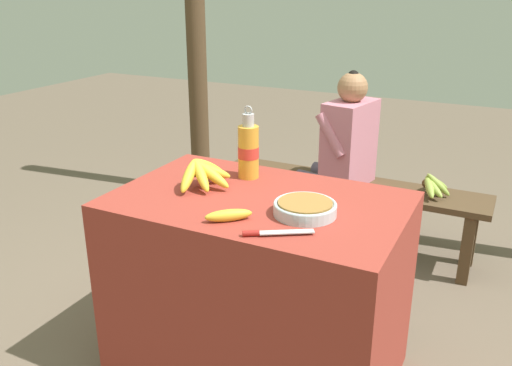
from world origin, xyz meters
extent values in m
cube|color=maroon|center=(0.00, 0.00, 0.39)|extent=(1.11, 0.71, 0.79)
sphere|color=#4C381E|center=(-0.28, 0.01, 0.86)|extent=(0.05, 0.05, 0.05)
ellipsoid|color=gold|center=(-0.28, -0.05, 0.85)|extent=(0.06, 0.16, 0.13)
ellipsoid|color=gold|center=(-0.24, -0.03, 0.85)|extent=(0.15, 0.12, 0.13)
ellipsoid|color=gold|center=(-0.21, 0.01, 0.85)|extent=(0.18, 0.04, 0.13)
ellipsoid|color=gold|center=(-0.24, 0.05, 0.85)|extent=(0.16, 0.14, 0.10)
ellipsoid|color=gold|center=(-0.26, 0.07, 0.85)|extent=(0.11, 0.18, 0.13)
cylinder|color=silver|center=(0.21, -0.06, 0.81)|extent=(0.22, 0.22, 0.04)
torus|color=silver|center=(0.21, -0.06, 0.83)|extent=(0.22, 0.22, 0.01)
cylinder|color=olive|center=(0.21, -0.06, 0.83)|extent=(0.19, 0.19, 0.01)
cylinder|color=gold|center=(-0.14, 0.20, 0.90)|extent=(0.09, 0.09, 0.22)
cylinder|color=red|center=(-0.14, 0.20, 0.90)|extent=(0.09, 0.09, 0.05)
cylinder|color=#ADADB2|center=(-0.14, 0.20, 1.04)|extent=(0.05, 0.05, 0.05)
torus|color=#ADADB2|center=(-0.14, 0.20, 1.08)|extent=(0.04, 0.01, 0.04)
ellipsoid|color=gold|center=(0.00, -0.23, 0.81)|extent=(0.15, 0.14, 0.04)
cube|color=#BCBCC1|center=(0.22, -0.24, 0.80)|extent=(0.17, 0.12, 0.00)
cylinder|color=maroon|center=(0.12, -0.30, 0.80)|extent=(0.06, 0.05, 0.02)
cube|color=#4C3823|center=(-0.01, 1.26, 0.42)|extent=(1.62, 0.32, 0.04)
cube|color=#4C3823|center=(-0.72, 1.14, 0.20)|extent=(0.06, 0.06, 0.40)
cube|color=#4C3823|center=(0.70, 1.14, 0.20)|extent=(0.06, 0.06, 0.40)
cube|color=#4C3823|center=(-0.72, 1.38, 0.20)|extent=(0.06, 0.06, 0.40)
cube|color=#4C3823|center=(0.70, 1.38, 0.20)|extent=(0.06, 0.06, 0.40)
cylinder|color=#564C60|center=(-0.29, 1.18, 0.22)|extent=(0.09, 0.09, 0.44)
cylinder|color=#564C60|center=(-0.17, 1.16, 0.45)|extent=(0.31, 0.15, 0.09)
cylinder|color=#564C60|center=(-0.25, 1.37, 0.22)|extent=(0.09, 0.09, 0.44)
cylinder|color=#564C60|center=(-0.13, 1.34, 0.45)|extent=(0.31, 0.15, 0.09)
cube|color=#C67589|center=(-0.02, 1.23, 0.68)|extent=(0.26, 0.37, 0.50)
cylinder|color=#C67589|center=(-0.08, 1.07, 0.77)|extent=(0.21, 0.10, 0.25)
cylinder|color=#C67589|center=(-0.02, 1.39, 0.77)|extent=(0.21, 0.10, 0.25)
sphere|color=#9E704C|center=(-0.02, 1.23, 1.01)|extent=(0.17, 0.17, 0.17)
sphere|color=black|center=(-0.02, 1.23, 1.07)|extent=(0.06, 0.06, 0.06)
sphere|color=#4C381E|center=(0.43, 1.26, 0.50)|extent=(0.05, 0.05, 0.05)
ellipsoid|color=#8EA842|center=(0.46, 1.20, 0.50)|extent=(0.11, 0.17, 0.11)
ellipsoid|color=#8EA842|center=(0.48, 1.22, 0.50)|extent=(0.15, 0.14, 0.10)
ellipsoid|color=#8EA842|center=(0.49, 1.26, 0.50)|extent=(0.15, 0.04, 0.14)
ellipsoid|color=#8EA842|center=(0.48, 1.30, 0.50)|extent=(0.15, 0.14, 0.12)
ellipsoid|color=#8EA842|center=(0.44, 1.32, 0.49)|extent=(0.05, 0.16, 0.10)
cylinder|color=#4C3823|center=(-1.33, 1.68, 1.29)|extent=(0.14, 0.14, 2.59)
camera|label=1|loc=(0.85, -1.71, 1.56)|focal=38.00mm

